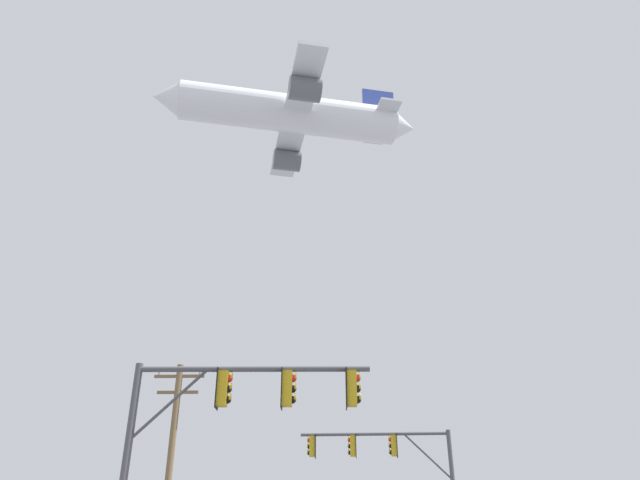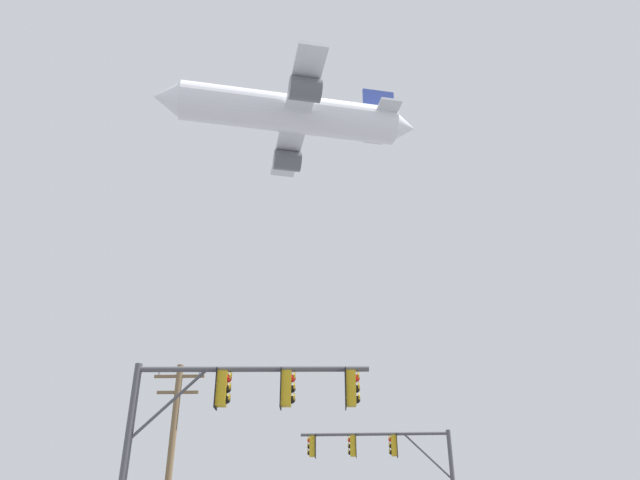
# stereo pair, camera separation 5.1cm
# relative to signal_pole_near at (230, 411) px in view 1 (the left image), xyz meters

# --- Properties ---
(signal_pole_near) EXTENTS (6.27, 0.55, 5.64)m
(signal_pole_near) POSITION_rel_signal_pole_near_xyz_m (0.00, 0.00, 0.00)
(signal_pole_near) COLOR #4C4C51
(signal_pole_near) RESTS_ON ground
(signal_pole_far) EXTENTS (6.93, 0.57, 6.15)m
(signal_pole_far) POSITION_rel_signal_pole_near_xyz_m (5.10, 13.20, 0.40)
(signal_pole_far) COLOR #4C4C51
(signal_pole_far) RESTS_ON ground
(utility_pole) EXTENTS (2.20, 0.28, 8.48)m
(utility_pole) POSITION_rel_signal_pole_near_xyz_m (-4.18, 10.15, 0.14)
(utility_pole) COLOR brown
(utility_pole) RESTS_ON ground
(airplane) EXTENTS (25.22, 19.49, 6.90)m
(airplane) POSITION_rel_signal_pole_near_xyz_m (-1.58, 29.41, 33.77)
(airplane) COLOR white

